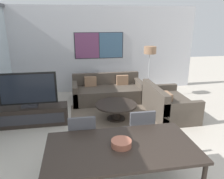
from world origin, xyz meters
TOP-DOWN VIEW (x-y plane):
  - wall_back at (0.00, 5.85)m, footprint 6.65×0.09m
  - area_rug at (0.12, 3.41)m, footprint 2.22×2.20m
  - tv_console at (-1.90, 3.49)m, footprint 1.67×0.48m
  - television at (-1.90, 3.49)m, footprint 1.27×0.20m
  - sofa_main at (0.12, 4.81)m, footprint 2.08×0.99m
  - sofa_side at (1.44, 3.45)m, footprint 0.99×1.54m
  - coffee_table at (0.12, 3.41)m, footprint 1.01×1.01m
  - dining_table at (-0.28, 1.02)m, footprint 2.00×1.07m
  - dining_chair_left at (-0.77, 1.74)m, footprint 0.46×0.46m
  - dining_chair_centre at (0.22, 1.79)m, footprint 0.46×0.46m
  - fruit_bowl at (-0.28, 1.02)m, footprint 0.28×0.28m
  - floor_lamp at (1.42, 4.82)m, footprint 0.37×0.37m

SIDE VIEW (x-z plane):
  - area_rug at x=0.12m, z-range 0.00..0.01m
  - tv_console at x=-1.90m, z-range 0.00..0.44m
  - sofa_side at x=1.44m, z-range -0.13..0.65m
  - sofa_main at x=0.12m, z-range -0.13..0.65m
  - coffee_table at x=0.12m, z-range 0.10..0.51m
  - dining_chair_left at x=-0.77m, z-range 0.06..0.99m
  - dining_chair_centre at x=0.22m, z-range 0.06..0.99m
  - dining_table at x=-0.28m, z-range 0.32..1.07m
  - fruit_bowl at x=-0.28m, z-range 0.76..0.84m
  - television at x=-1.90m, z-range 0.44..1.25m
  - floor_lamp at x=1.42m, z-range 0.58..2.18m
  - wall_back at x=0.00m, z-range 0.01..2.81m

